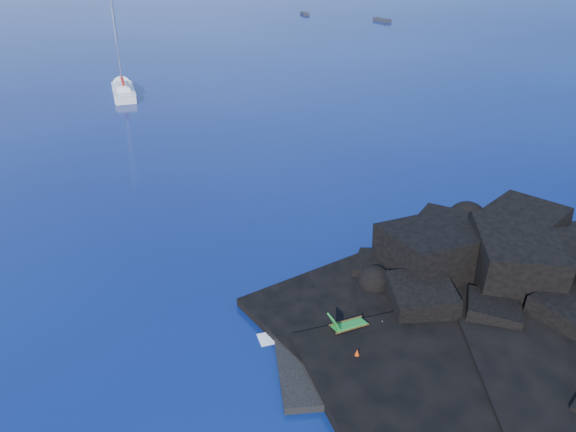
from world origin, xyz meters
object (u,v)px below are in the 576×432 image
sailboat (124,95)px  marker_cone (357,355)px  sunbather (373,325)px  distant_boat_b (382,21)px  deck_chair (349,320)px  distant_boat_a (305,15)px

sailboat → marker_cone: size_ratio=20.53×
sunbather → distant_boat_b: sunbather is taller
marker_cone → deck_chair: bearing=82.1°
marker_cone → sunbather: bearing=53.2°
marker_cone → distant_boat_b: marker_cone is taller
marker_cone → distant_boat_a: size_ratio=0.14×
sailboat → marker_cone: bearing=-82.7°
sailboat → deck_chair: 50.40m
deck_chair → sailboat: bearing=92.7°
sailboat → marker_cone: (11.94, -50.89, 0.65)m
sailboat → marker_cone: 52.27m
sailboat → distant_boat_b: (53.54, 54.48, 0.00)m
sunbather → distant_boat_b: size_ratio=0.34×
deck_chair → distant_boat_a: size_ratio=0.44×
distant_boat_a → distant_boat_b: size_ratio=0.82×
deck_chair → marker_cone: size_ratio=3.08×
sunbather → marker_cone: size_ratio=2.89×
distant_boat_a → distant_boat_b: bearing=-48.1°
deck_chair → sunbather: (1.22, 0.00, -0.45)m
deck_chair → marker_cone: 2.04m
deck_chair → distant_boat_b: deck_chair is taller
deck_chair → marker_cone: (-0.28, -2.00, -0.33)m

